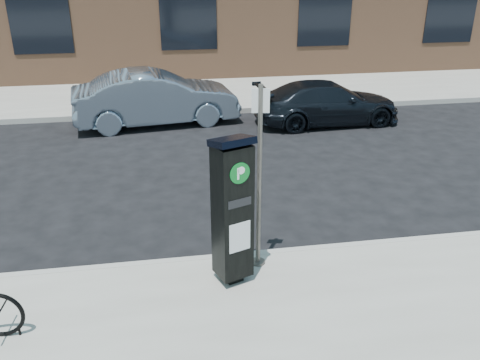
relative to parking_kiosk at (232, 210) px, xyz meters
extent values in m
plane|color=black|center=(0.33, 0.65, -1.28)|extent=(120.00, 120.00, 0.00)
cube|color=gray|center=(0.33, 14.65, -1.20)|extent=(60.00, 12.00, 0.15)
cube|color=#9E9B93|center=(0.33, 0.63, -1.20)|extent=(60.00, 0.12, 0.16)
cube|color=#9E9B93|center=(0.33, 8.67, -1.20)|extent=(60.00, 0.12, 0.16)
cube|color=black|center=(-4.67, 12.63, 1.72)|extent=(2.00, 0.06, 3.50)
cube|color=black|center=(0.00, 0.00, -1.07)|extent=(0.30, 0.30, 0.11)
cube|color=black|center=(0.00, 0.00, -0.04)|extent=(0.57, 0.54, 1.95)
cube|color=black|center=(0.00, 0.00, 0.98)|extent=(0.63, 0.59, 0.18)
cylinder|color=#07591C|center=(0.07, -0.19, 0.62)|extent=(0.27, 0.12, 0.29)
cube|color=white|center=(0.07, -0.19, 0.62)|extent=(0.10, 0.04, 0.16)
cube|color=silver|center=(0.07, -0.19, -0.33)|extent=(0.30, 0.12, 0.44)
cube|color=black|center=(0.07, -0.19, 0.19)|extent=(0.33, 0.13, 0.11)
cylinder|color=#56514C|center=(0.44, 0.35, -1.11)|extent=(0.22, 0.22, 0.03)
cylinder|color=#56514C|center=(0.44, 0.35, 0.24)|extent=(0.07, 0.07, 2.75)
cube|color=silver|center=(0.44, 0.35, 1.40)|extent=(0.24, 0.06, 0.33)
cylinder|color=black|center=(-2.77, -0.73, -1.07)|extent=(0.03, 0.03, 0.13)
imported|color=gray|center=(-0.96, 8.01, -0.53)|extent=(4.70, 2.16, 1.49)
imported|color=black|center=(3.80, 7.30, -0.69)|extent=(4.16, 1.85, 1.19)
camera|label=1|loc=(-0.89, -6.04, 3.19)|focal=38.00mm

